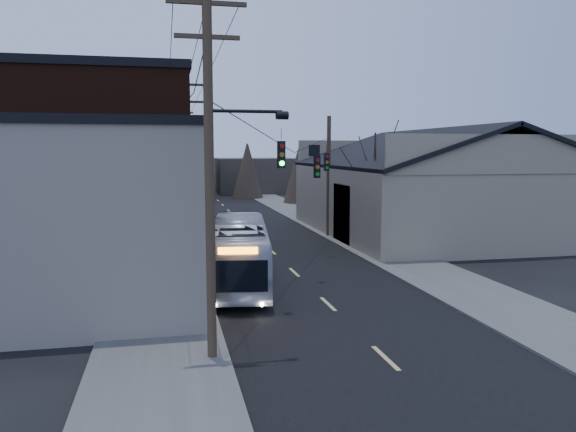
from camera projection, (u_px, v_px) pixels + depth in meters
name	position (u px, v px, depth m)	size (l,w,h in m)	color
ground	(415.00, 386.00, 14.59)	(160.00, 160.00, 0.00)	black
road_surface	(248.00, 229.00, 43.70)	(9.00, 110.00, 0.02)	black
sidewalk_left	(163.00, 231.00, 42.32)	(4.00, 110.00, 0.12)	#474744
sidewalk_right	(328.00, 226.00, 45.07)	(4.00, 110.00, 0.12)	#474744
building_clapboard	(91.00, 220.00, 21.01)	(8.00, 8.00, 7.00)	slate
building_brick	(96.00, 170.00, 31.30)	(10.00, 12.00, 10.00)	black
building_left_far	(126.00, 182.00, 47.11)	(9.00, 14.00, 7.00)	#35312B
warehouse	(433.00, 197.00, 41.29)	(16.16, 20.60, 7.73)	#7C715A
building_far_left	(167.00, 174.00, 76.05)	(10.00, 12.00, 6.00)	#35312B
building_far_right	(256.00, 175.00, 83.71)	(12.00, 14.00, 5.00)	#35312B
bare_tree	(374.00, 191.00, 34.96)	(0.40, 0.40, 7.20)	black
utility_lines	(214.00, 168.00, 36.78)	(11.24, 45.28, 10.50)	#382B1E
bus	(239.00, 252.00, 25.68)	(2.51, 10.72, 2.99)	silver
parked_car	(194.00, 216.00, 47.62)	(1.30, 3.73, 1.23)	#AAACB2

